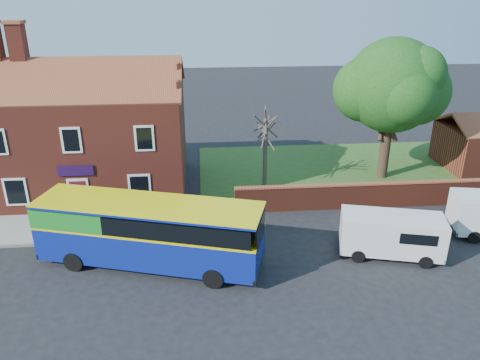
{
  "coord_description": "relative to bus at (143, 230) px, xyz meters",
  "views": [
    {
      "loc": [
        0.19,
        -17.91,
        12.55
      ],
      "look_at": [
        2.16,
        5.0,
        2.92
      ],
      "focal_mm": 35.0,
      "sensor_mm": 36.0,
      "label": 1
    }
  ],
  "objects": [
    {
      "name": "boundary_wall",
      "position": [
        15.73,
        5.11,
        -1.03
      ],
      "size": [
        22.0,
        0.38,
        1.6
      ],
      "color": "maroon",
      "rests_on": "ground"
    },
    {
      "name": "pavement",
      "position": [
        -4.27,
        3.86,
        -1.78
      ],
      "size": [
        18.0,
        3.5,
        0.12
      ],
      "primitive_type": "cube",
      "color": "gray",
      "rests_on": "ground"
    },
    {
      "name": "kerb",
      "position": [
        -4.27,
        2.11,
        -1.77
      ],
      "size": [
        18.0,
        0.15,
        0.14
      ],
      "primitive_type": "cube",
      "color": "slate",
      "rests_on": "ground"
    },
    {
      "name": "grass_strip",
      "position": [
        15.73,
        11.11,
        -1.82
      ],
      "size": [
        26.0,
        12.0,
        0.04
      ],
      "primitive_type": "cube",
      "color": "#426B28",
      "rests_on": "ground"
    },
    {
      "name": "bus",
      "position": [
        0.0,
        0.0,
        0.0
      ],
      "size": [
        10.99,
        5.61,
        3.25
      ],
      "rotation": [
        0.0,
        0.0,
        -0.29
      ],
      "color": "navy",
      "rests_on": "ground"
    },
    {
      "name": "large_tree",
      "position": [
        15.59,
        9.97,
        4.41
      ],
      "size": [
        7.83,
        6.19,
        9.55
      ],
      "color": "black",
      "rests_on": "ground"
    },
    {
      "name": "shop_building",
      "position": [
        -4.29,
        9.61,
        1.57
      ],
      "size": [
        12.3,
        8.13,
        10.5
      ],
      "color": "maroon",
      "rests_on": "ground"
    },
    {
      "name": "bare_tree",
      "position": [
        6.99,
        8.49,
        0.84
      ],
      "size": [
        1.96,
        2.33,
        5.22
      ],
      "color": "#4C4238",
      "rests_on": "ground"
    },
    {
      "name": "van_near",
      "position": [
        12.12,
        -0.29,
        -0.63
      ],
      "size": [
        5.25,
        3.13,
        2.16
      ],
      "rotation": [
        0.0,
        0.0,
        -0.25
      ],
      "color": "white",
      "rests_on": "ground"
    },
    {
      "name": "ground",
      "position": [
        2.73,
        -1.89,
        -1.84
      ],
      "size": [
        120.0,
        120.0,
        0.0
      ],
      "primitive_type": "plane",
      "color": "black",
      "rests_on": "ground"
    }
  ]
}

